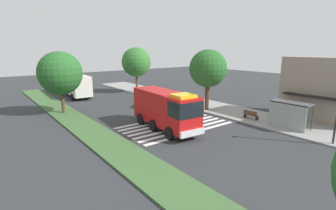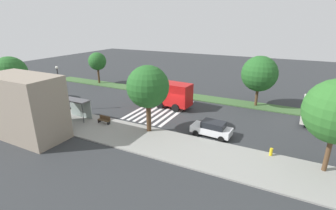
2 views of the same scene
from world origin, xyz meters
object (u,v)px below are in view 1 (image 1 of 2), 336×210
object	(u,v)px
fire_truck	(166,108)
fire_hydrant	(147,93)
transit_bus	(73,83)
bus_stop_shelter	(289,110)
sidewalk_tree_west	(208,69)
parked_car_west	(161,98)
sidewalk_tree_far_west	(136,62)
median_tree_far_west	(60,73)
bench_near_shelter	(251,115)

from	to	relation	value
fire_truck	fire_hydrant	world-z (taller)	fire_truck
fire_truck	transit_bus	size ratio (longest dim) A/B	0.73
bus_stop_shelter	sidewalk_tree_west	bearing A→B (deg)	-176.17
parked_car_west	sidewalk_tree_far_west	world-z (taller)	sidewalk_tree_far_west
fire_truck	sidewalk_tree_west	bearing A→B (deg)	113.49
median_tree_far_west	sidewalk_tree_far_west	bearing A→B (deg)	117.19
sidewalk_tree_far_west	median_tree_far_west	bearing A→B (deg)	-62.81
fire_truck	bench_near_shelter	bearing A→B (deg)	76.79
fire_hydrant	transit_bus	bearing A→B (deg)	-131.70
median_tree_far_west	bench_near_shelter	bearing A→B (deg)	44.89
bench_near_shelter	fire_hydrant	size ratio (longest dim) A/B	2.29
fire_truck	sidewalk_tree_far_west	distance (m)	21.56
fire_truck	transit_bus	world-z (taller)	fire_truck
fire_truck	sidewalk_tree_west	distance (m)	9.48
fire_truck	parked_car_west	xyz separation A→B (m)	(-9.41, 6.28, -1.22)
sidewalk_tree_far_west	fire_hydrant	world-z (taller)	sidewalk_tree_far_west
transit_bus	sidewalk_tree_west	distance (m)	23.02
transit_bus	bus_stop_shelter	distance (m)	32.20
transit_bus	bench_near_shelter	xyz separation A→B (m)	(26.51, 10.26, -1.48)
sidewalk_tree_far_west	parked_car_west	bearing A→B (deg)	-12.20
bench_near_shelter	median_tree_far_west	bearing A→B (deg)	-135.11
transit_bus	sidewalk_tree_far_west	xyz separation A→B (m)	(4.03, 9.62, 3.18)
parked_car_west	transit_bus	bearing A→B (deg)	-149.29
transit_bus	fire_truck	bearing A→B (deg)	-174.80
bus_stop_shelter	median_tree_far_west	bearing A→B (deg)	-141.73
fire_truck	fire_hydrant	size ratio (longest dim) A/B	12.15
fire_truck	bench_near_shelter	world-z (taller)	fire_truck
bench_near_shelter	sidewalk_tree_west	bearing A→B (deg)	-173.82
parked_car_west	sidewalk_tree_west	distance (m)	8.08
sidewalk_tree_west	median_tree_far_west	size ratio (longest dim) A/B	1.03
fire_truck	transit_bus	xyz separation A→B (m)	(-23.60, -1.15, -0.01)
sidewalk_tree_west	fire_hydrant	xyz separation A→B (m)	(-12.55, -0.50, -4.65)
bus_stop_shelter	sidewalk_tree_west	distance (m)	10.37
bench_near_shelter	fire_hydrant	distance (m)	18.41
parked_car_west	bench_near_shelter	bearing A→B (deg)	16.02
bus_stop_shelter	parked_car_west	bearing A→B (deg)	-170.08
median_tree_far_west	fire_hydrant	xyz separation A→B (m)	(-3.30, 13.90, -4.26)
sidewalk_tree_west	median_tree_far_west	bearing A→B (deg)	-122.74
transit_bus	bus_stop_shelter	size ratio (longest dim) A/B	3.34
median_tree_far_west	fire_hydrant	bearing A→B (deg)	103.35
transit_bus	sidewalk_tree_west	xyz separation A→B (m)	(20.68, 9.62, 3.08)
parked_car_west	fire_truck	bearing A→B (deg)	-30.64
fire_truck	sidewalk_tree_west	xyz separation A→B (m)	(-2.92, 8.48, 3.07)
sidewalk_tree_west	fire_hydrant	bearing A→B (deg)	-177.72
bus_stop_shelter	bench_near_shelter	size ratio (longest dim) A/B	2.19
transit_bus	median_tree_far_west	bearing A→B (deg)	159.76
bench_near_shelter	sidewalk_tree_far_west	bearing A→B (deg)	-178.39
bench_near_shelter	median_tree_far_west	xyz separation A→B (m)	(-15.08, -15.03, 4.16)
parked_car_west	bench_near_shelter	size ratio (longest dim) A/B	2.71
transit_bus	sidewalk_tree_west	world-z (taller)	sidewalk_tree_west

